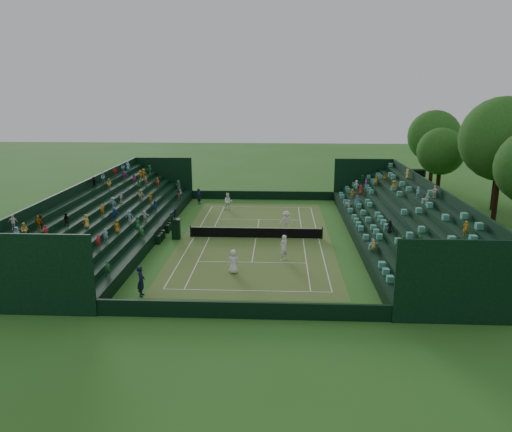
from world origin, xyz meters
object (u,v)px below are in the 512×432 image
object	(u,v)px
player_far_west	(228,202)
player_far_east	(286,221)
umpire_chair	(176,226)
player_near_east	(284,248)
tennis_net	(256,232)
player_near_west	(233,262)

from	to	relation	value
player_far_west	player_far_east	distance (m)	9.97
player_far_east	umpire_chair	bearing A→B (deg)	-161.95
player_near_east	tennis_net	bearing A→B (deg)	-112.47
player_near_west	tennis_net	bearing A→B (deg)	-93.26
player_near_east	player_far_west	xyz separation A→B (m)	(-5.89, 16.07, -0.07)
umpire_chair	player_near_east	distance (m)	10.71
tennis_net	player_near_west	distance (m)	8.80
umpire_chair	player_near_west	distance (m)	10.02
player_far_east	player_far_west	bearing A→B (deg)	128.99
umpire_chair	player_near_east	xyz separation A→B (m)	(9.35, -5.22, -0.12)
player_near_west	player_near_east	world-z (taller)	player_near_east
umpire_chair	player_far_west	bearing A→B (deg)	72.32
player_far_west	player_far_east	world-z (taller)	player_far_west
umpire_chair	player_near_west	bearing A→B (deg)	-54.69
tennis_net	player_far_east	xyz separation A→B (m)	(2.68, 2.49, 0.41)
tennis_net	umpire_chair	distance (m)	7.01
tennis_net	player_near_west	size ratio (longest dim) A/B	6.70
umpire_chair	player_far_west	size ratio (longest dim) A/B	1.41
player_near_west	player_far_west	size ratio (longest dim) A/B	0.92
player_near_west	player_far_east	world-z (taller)	player_far_east
player_near_west	player_near_east	size ratio (longest dim) A/B	0.86
player_near_west	player_far_west	bearing A→B (deg)	-78.59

